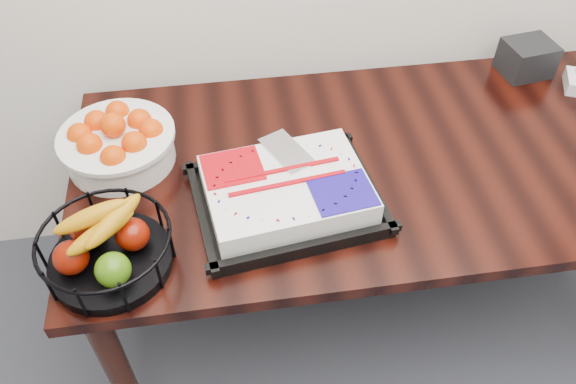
{
  "coord_description": "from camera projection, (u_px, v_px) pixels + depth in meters",
  "views": [
    {
      "loc": [
        -0.45,
        0.82,
        1.88
      ],
      "look_at": [
        -0.3,
        1.82,
        0.83
      ],
      "focal_mm": 35.0,
      "sensor_mm": 36.0,
      "label": 1
    }
  ],
  "objects": [
    {
      "name": "table",
      "position": [
        375.0,
        177.0,
        1.73
      ],
      "size": [
        1.8,
        0.9,
        0.75
      ],
      "color": "black",
      "rests_on": "ground"
    },
    {
      "name": "cake_tray",
      "position": [
        286.0,
        193.0,
        1.5
      ],
      "size": [
        0.53,
        0.44,
        0.1
      ],
      "color": "black",
      "rests_on": "table"
    },
    {
      "name": "tangerine_bowl",
      "position": [
        116.0,
        137.0,
        1.59
      ],
      "size": [
        0.33,
        0.33,
        0.21
      ],
      "color": "white",
      "rests_on": "table"
    },
    {
      "name": "fruit_basket",
      "position": [
        106.0,
        247.0,
        1.34
      ],
      "size": [
        0.32,
        0.32,
        0.17
      ],
      "color": "black",
      "rests_on": "table"
    },
    {
      "name": "napkin_box",
      "position": [
        527.0,
        58.0,
        1.93
      ],
      "size": [
        0.18,
        0.16,
        0.11
      ],
      "primitive_type": "cube",
      "rotation": [
        0.0,
        0.0,
        0.14
      ],
      "color": "black",
      "rests_on": "table"
    }
  ]
}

